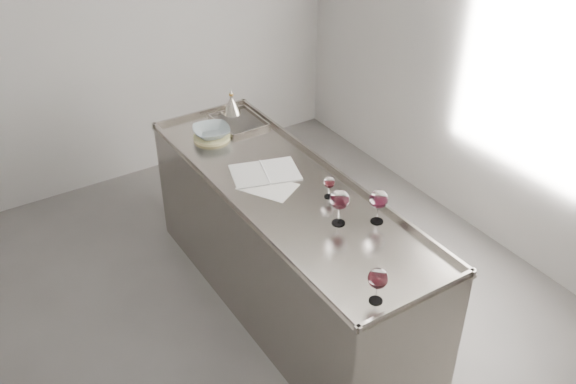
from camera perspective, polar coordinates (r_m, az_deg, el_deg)
room_shell at (r=3.27m, az=-4.74°, el=2.14°), size 4.54×5.04×2.84m
counter at (r=4.22m, az=-0.14°, el=-4.97°), size 0.77×2.42×0.97m
wine_glass_left at (r=3.09m, az=7.99°, el=-7.68°), size 0.10×0.10×0.19m
wine_glass_middle at (r=3.56m, az=4.61°, el=-0.75°), size 0.11×0.11×0.22m
wine_glass_right at (r=3.60m, az=8.07°, el=-0.70°), size 0.11×0.11×0.21m
wine_glass_small at (r=3.81m, az=3.69°, el=0.80°), size 0.07×0.07×0.14m
notebook at (r=4.09m, az=-2.05°, el=1.74°), size 0.49×0.40×0.02m
loose_paper_top at (r=3.95m, az=-1.81°, el=0.47°), size 0.37×0.40×0.00m
trivet at (r=4.52m, az=-6.78°, el=4.89°), size 0.26×0.26×0.02m
ceramic_bowl at (r=4.50m, az=-6.82°, el=5.35°), size 0.31×0.31×0.06m
wine_funnel at (r=4.82m, az=-5.01°, el=7.62°), size 0.14×0.14×0.20m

